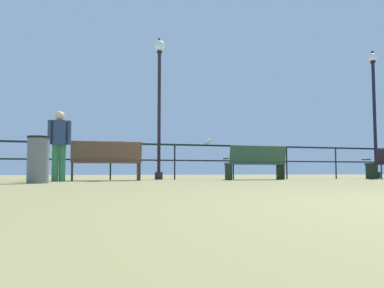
{
  "coord_description": "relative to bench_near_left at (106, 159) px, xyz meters",
  "views": [
    {
      "loc": [
        -2.88,
        -1.46,
        0.22
      ],
      "look_at": [
        0.37,
        9.15,
        1.0
      ],
      "focal_mm": 37.27,
      "sensor_mm": 36.0,
      "label": 1
    }
  ],
  "objects": [
    {
      "name": "pier_railing",
      "position": [
        2.0,
        0.81,
        0.21
      ],
      "size": [
        18.26,
        0.05,
        1.03
      ],
      "color": "black",
      "rests_on": "ground_plane"
    },
    {
      "name": "person_by_bench",
      "position": [
        -1.13,
        -0.61,
        0.39
      ],
      "size": [
        0.52,
        0.31,
        1.63
      ],
      "color": "#2F7442",
      "rests_on": "ground_plane"
    },
    {
      "name": "lamppost_right",
      "position": [
        9.34,
        1.1,
        1.97
      ],
      "size": [
        0.3,
        0.3,
        4.55
      ],
      "color": "black",
      "rests_on": "ground_plane"
    },
    {
      "name": "bench_near_right",
      "position": [
        4.2,
        0.01,
        -0.01
      ],
      "size": [
        1.74,
        0.66,
        0.96
      ],
      "color": "#2D4B38",
      "rests_on": "ground_plane"
    },
    {
      "name": "lamppost_center",
      "position": [
        1.6,
        1.1,
        2.06
      ],
      "size": [
        0.32,
        0.32,
        4.24
      ],
      "color": "#2B1A24",
      "rests_on": "ground_plane"
    },
    {
      "name": "trash_bin",
      "position": [
        -1.48,
        -2.0,
        -0.08
      ],
      "size": [
        0.43,
        0.43,
        0.92
      ],
      "color": "slate",
      "rests_on": "ground_plane"
    },
    {
      "name": "seagull_on_rail",
      "position": [
        3.0,
        0.79,
        0.57
      ],
      "size": [
        0.17,
        0.37,
        0.17
      ],
      "color": "silver",
      "rests_on": "pier_railing"
    },
    {
      "name": "bench_near_left",
      "position": [
        0.0,
        0.0,
        0.0
      ],
      "size": [
        1.76,
        0.74,
        0.99
      ],
      "color": "brown",
      "rests_on": "ground_plane"
    }
  ]
}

